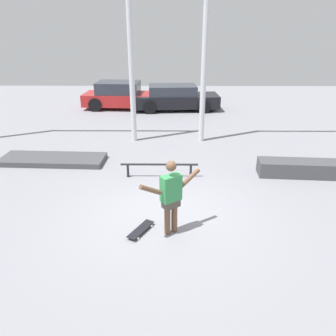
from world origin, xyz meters
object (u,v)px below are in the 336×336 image
at_px(grind_rail, 159,167).
at_px(parked_car_red, 121,96).
at_px(manual_pad, 53,159).
at_px(parked_car_black, 175,98).
at_px(skateboard, 141,229).
at_px(grind_box, 301,168).
at_px(skateboarder, 171,195).

height_order(grind_rail, parked_car_red, parked_car_red).
relative_size(manual_pad, parked_car_red, 0.82).
bearing_deg(parked_car_black, grind_rail, -97.41).
distance_m(skateboard, manual_pad, 5.01).
height_order(grind_rail, parked_car_black, parked_car_black).
xyz_separation_m(manual_pad, parked_car_red, (1.14, 7.61, 0.58)).
xyz_separation_m(skateboard, grind_rail, (0.30, 2.77, 0.27)).
distance_m(manual_pad, parked_car_black, 8.30).
height_order(skateboard, manual_pad, manual_pad).
xyz_separation_m(grind_rail, parked_car_black, (0.54, 8.37, 0.29)).
distance_m(grind_box, parked_car_black, 8.99).
xyz_separation_m(grind_rail, parked_car_red, (-2.32, 8.73, 0.33)).
bearing_deg(skateboarder, skateboard, 145.18).
distance_m(skateboarder, grind_box, 4.83).
bearing_deg(grind_rail, manual_pad, 162.07).
bearing_deg(parked_car_red, grind_rail, -71.84).
height_order(skateboarder, parked_car_black, skateboarder).
relative_size(grind_box, parked_car_red, 0.61).
bearing_deg(grind_box, manual_pad, 172.68).
bearing_deg(grind_box, grind_rail, -177.99).
relative_size(skateboarder, grind_box, 0.66).
bearing_deg(skateboarder, parked_car_black, 53.84).
bearing_deg(skateboarder, grind_box, 2.35).
distance_m(skateboarder, skateboard, 1.05).
bearing_deg(grind_box, skateboarder, -142.53).
height_order(skateboard, parked_car_red, parked_car_red).
relative_size(skateboarder, parked_car_black, 0.36).
bearing_deg(skateboard, parked_car_red, 38.58).
bearing_deg(manual_pad, parked_car_red, 81.46).
bearing_deg(manual_pad, skateboard, -50.91).
bearing_deg(skateboard, skateboarder, -61.06).
relative_size(skateboard, grind_rail, 0.35).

